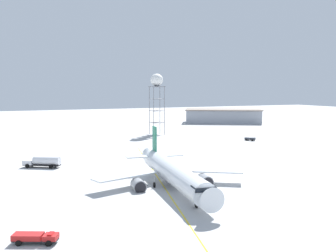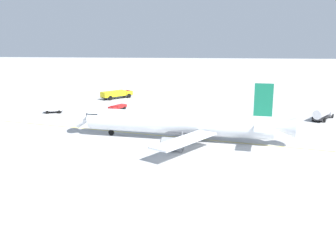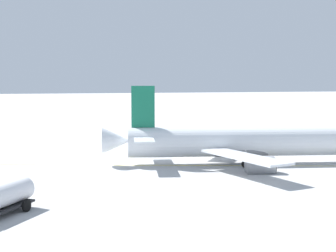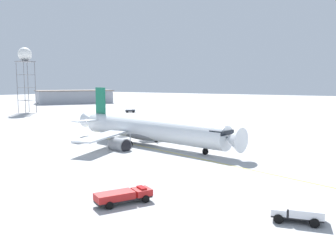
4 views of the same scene
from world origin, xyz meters
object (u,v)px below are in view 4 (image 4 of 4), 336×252
at_px(ops_pickup_truck, 123,196).
at_px(pushback_tug_truck, 298,212).
at_px(radar_tower, 25,58).
at_px(airliner_main, 148,130).
at_px(baggage_truck_truck, 130,111).

bearing_deg(ops_pickup_truck, pushback_tug_truck, -45.97).
bearing_deg(radar_tower, airliner_main, -110.52).
height_order(airliner_main, pushback_tug_truck, airliner_main).
relative_size(airliner_main, pushback_tug_truck, 8.66).
height_order(pushback_tug_truck, radar_tower, radar_tower).
bearing_deg(ops_pickup_truck, airliner_main, 58.90).
relative_size(baggage_truck_truck, radar_tower, 0.16).
bearing_deg(pushback_tug_truck, baggage_truck_truck, -58.41).
xyz_separation_m(ops_pickup_truck, radar_tower, (60.54, 105.36, 21.08)).
relative_size(ops_pickup_truck, radar_tower, 0.23).
relative_size(pushback_tug_truck, baggage_truck_truck, 1.14).
xyz_separation_m(airliner_main, baggage_truck_truck, (56.78, 52.97, -2.23)).
relative_size(airliner_main, ops_pickup_truck, 6.92).
relative_size(airliner_main, baggage_truck_truck, 9.88).
height_order(airliner_main, baggage_truck_truck, airliner_main).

